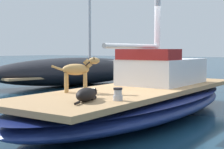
% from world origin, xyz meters
% --- Properties ---
extents(ground_plane, '(120.00, 120.00, 0.00)m').
position_xyz_m(ground_plane, '(0.00, 0.00, 0.00)').
color(ground_plane, '#143347').
extents(sailboat_main, '(2.70, 7.30, 0.66)m').
position_xyz_m(sailboat_main, '(0.00, 0.00, 0.34)').
color(sailboat_main, navy).
rests_on(sailboat_main, ground).
extents(cabin_house, '(1.46, 2.25, 0.84)m').
position_xyz_m(cabin_house, '(0.03, 1.12, 1.01)').
color(cabin_house, silver).
rests_on(cabin_house, sailboat_main).
extents(dog_black, '(0.44, 0.93, 0.22)m').
position_xyz_m(dog_black, '(0.27, -2.15, 0.77)').
color(dog_black, black).
rests_on(dog_black, sailboat_main).
extents(dog_tan, '(0.81, 0.61, 0.70)m').
position_xyz_m(dog_tan, '(-0.57, -1.33, 1.08)').
color(dog_tan, tan).
rests_on(dog_tan, sailboat_main).
extents(deck_winch, '(0.16, 0.16, 0.21)m').
position_xyz_m(deck_winch, '(0.67, -1.84, 0.76)').
color(deck_winch, '#B7B7BC').
rests_on(deck_winch, sailboat_main).
extents(coiled_rope, '(0.32, 0.32, 0.04)m').
position_xyz_m(coiled_rope, '(-0.59, -0.98, 0.68)').
color(coiled_rope, beige).
rests_on(coiled_rope, sailboat_main).
extents(moored_boat_port_side, '(4.54, 8.18, 8.26)m').
position_xyz_m(moored_boat_port_side, '(-5.80, 4.93, 0.60)').
color(moored_boat_port_side, black).
rests_on(moored_boat_port_side, ground).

